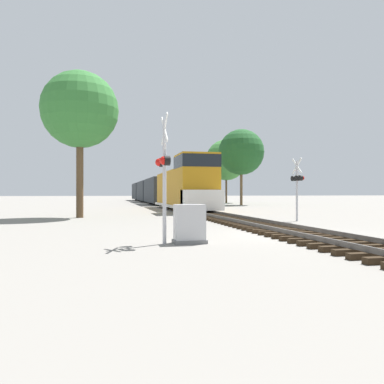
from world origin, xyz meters
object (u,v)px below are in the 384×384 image
freight_train (155,191)px  tree_far_right (80,110)px  crossing_signal_far (297,182)px  tree_mid_background (241,152)px  tree_deep_background (226,160)px  crossing_signal_near (164,168)px  relay_cabinet (189,224)px

freight_train → tree_far_right: bearing=-106.1°
crossing_signal_far → tree_mid_background: 29.09m
tree_far_right → tree_deep_background: 38.76m
freight_train → tree_deep_background: tree_deep_background is taller
crossing_signal_near → tree_deep_background: 49.73m
tree_far_right → tree_mid_background: 29.18m
crossing_signal_far → relay_cabinet: 11.28m
relay_cabinet → tree_mid_background: (14.92, 35.62, 6.46)m
relay_cabinet → tree_deep_background: bearing=70.6°
relay_cabinet → freight_train: bearing=84.3°
crossing_signal_near → tree_deep_background: (17.18, 46.45, 4.59)m
tree_deep_background → tree_far_right: bearing=-122.2°
tree_far_right → tree_deep_background: tree_deep_background is taller
crossing_signal_far → tree_deep_background: (8.34, 38.69, 4.73)m
crossing_signal_near → tree_far_right: bearing=-169.0°
crossing_signal_near → tree_far_right: size_ratio=0.43×
freight_train → tree_deep_background: (11.99, 2.80, 5.04)m
relay_cabinet → tree_far_right: bearing=107.5°
tree_mid_background → crossing_signal_far: bearing=-103.9°
tree_mid_background → relay_cabinet: bearing=-112.7°
tree_deep_background → crossing_signal_far: bearing=-102.2°
crossing_signal_far → crossing_signal_near: bearing=125.0°
freight_train → crossing_signal_near: 43.96m
freight_train → crossing_signal_far: (3.64, -35.90, 0.31)m
freight_train → relay_cabinet: bearing=-95.7°
crossing_signal_near → relay_cabinet: crossing_signal_near is taller
tree_far_right → relay_cabinet: bearing=-72.5°
crossing_signal_near → tree_mid_background: size_ratio=0.40×
crossing_signal_near → tree_deep_background: size_ratio=0.40×
tree_far_right → freight_train: bearing=73.9°
crossing_signal_far → tree_far_right: (-12.32, 5.90, 4.74)m
relay_cabinet → tree_deep_background: 49.67m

